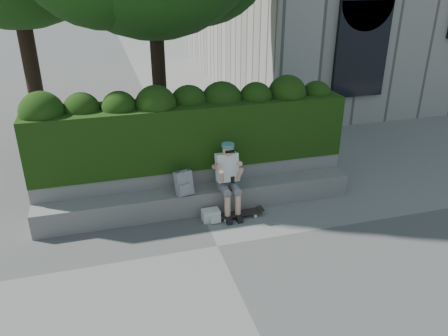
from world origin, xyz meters
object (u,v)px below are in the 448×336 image
object	(u,v)px
person	(228,176)
skateboard	(239,214)
backpack_plaid	(184,183)
backpack_ground	(211,215)

from	to	relation	value
person	skateboard	distance (m)	0.74
skateboard	backpack_plaid	size ratio (longest dim) A/B	1.90
backpack_ground	skateboard	bearing A→B (deg)	-7.30
backpack_plaid	person	bearing A→B (deg)	-21.79
backpack_plaid	backpack_ground	size ratio (longest dim) A/B	1.39
backpack_ground	backpack_plaid	bearing A→B (deg)	142.11
skateboard	backpack_ground	size ratio (longest dim) A/B	2.64
person	skateboard	bearing A→B (deg)	-63.44
person	backpack_plaid	world-z (taller)	person
backpack_plaid	backpack_ground	xyz separation A→B (m)	(0.42, -0.30, -0.57)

